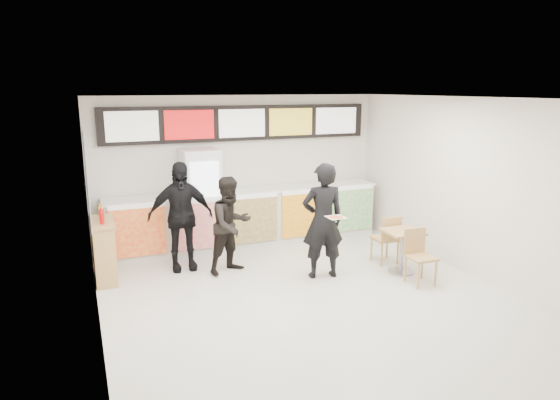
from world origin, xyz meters
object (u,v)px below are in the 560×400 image
condiment_ledge (104,250)px  drinks_fridge (201,200)px  customer_mid (180,216)px  service_counter (248,217)px  customer_left (231,225)px  cafe_table (402,244)px  customer_main (323,221)px

condiment_ledge → drinks_fridge: bearing=26.8°
customer_mid → drinks_fridge: bearing=58.8°
customer_mid → service_counter: bearing=32.2°
customer_left → service_counter: bearing=40.0°
customer_left → condiment_ledge: customer_left is taller
drinks_fridge → customer_left: (0.18, -1.37, -0.16)m
service_counter → drinks_fridge: size_ratio=2.78×
drinks_fridge → customer_left: 1.39m
cafe_table → condiment_ledge: 5.03m
drinks_fridge → service_counter: bearing=-1.0°
cafe_table → condiment_ledge: bearing=164.4°
drinks_fridge → cafe_table: bearing=-41.2°
customer_mid → cafe_table: bearing=-23.1°
drinks_fridge → customer_left: size_ratio=1.19×
service_counter → cafe_table: (1.95, -2.51, -0.05)m
customer_main → customer_mid: customer_main is taller
customer_main → cafe_table: 1.48m
drinks_fridge → condiment_ledge: drinks_fridge is taller
drinks_fridge → customer_main: 2.66m
service_counter → customer_main: size_ratio=2.84×
customer_main → customer_mid: bearing=-21.5°
customer_left → cafe_table: size_ratio=1.09×
customer_main → customer_left: size_ratio=1.16×
service_counter → customer_mid: bearing=-149.6°
customer_main → drinks_fridge: bearing=-45.6°
cafe_table → service_counter: bearing=130.6°
drinks_fridge → customer_main: bearing=-54.9°
service_counter → customer_main: bearing=-74.6°
service_counter → customer_mid: size_ratio=2.89×
service_counter → customer_left: size_ratio=3.30×
drinks_fridge → customer_mid: bearing=-123.0°
condiment_ledge → customer_mid: bearing=1.8°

